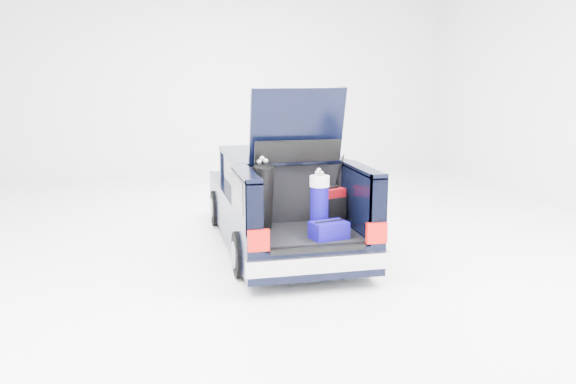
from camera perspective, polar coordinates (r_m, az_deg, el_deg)
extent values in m
plane|color=white|center=(9.57, -0.68, -4.96)|extent=(14.00, 14.00, 0.00)
cube|color=black|center=(10.06, -1.47, -1.21)|extent=(1.75, 3.00, 0.70)
cube|color=black|center=(11.59, -3.02, -0.04)|extent=(1.70, 0.30, 0.50)
cube|color=#B3B3BB|center=(11.74, -3.14, -0.24)|extent=(1.72, 0.10, 0.22)
cube|color=black|center=(9.46, -0.89, 1.81)|extent=(1.55, 1.95, 0.54)
cube|color=black|center=(9.42, -0.89, 3.55)|extent=(1.62, 2.05, 0.06)
cube|color=black|center=(8.07, 1.60, -5.50)|extent=(1.75, 1.30, 0.40)
cube|color=black|center=(8.03, 1.58, -3.92)|extent=(1.32, 1.18, 0.05)
cube|color=black|center=(7.76, -3.92, -1.45)|extent=(0.20, 1.30, 0.85)
cube|color=black|center=(8.14, 6.92, -0.89)|extent=(0.20, 1.30, 0.85)
cube|color=black|center=(7.67, -3.96, 1.72)|extent=(0.20, 1.30, 0.06)
cube|color=black|center=(8.06, 6.99, 2.13)|extent=(0.20, 1.30, 0.06)
cube|color=black|center=(8.50, 0.58, -0.31)|extent=(1.36, 0.08, 0.84)
cube|color=#B3B3BB|center=(7.44, 2.93, -6.76)|extent=(1.80, 0.12, 0.20)
cube|color=#A70C07|center=(7.20, -2.79, -4.54)|extent=(0.26, 0.07, 0.26)
cube|color=#A70C07|center=(7.59, 8.30, -3.81)|extent=(0.26, 0.07, 0.26)
cube|color=black|center=(7.42, 2.87, -5.39)|extent=(1.20, 0.06, 0.06)
cube|color=black|center=(8.19, 0.87, 6.24)|extent=(1.28, 0.33, 1.03)
cube|color=black|center=(8.22, 0.81, 7.24)|extent=(0.95, 0.17, 0.54)
cylinder|color=black|center=(10.75, -6.61, -1.49)|extent=(0.20, 0.62, 0.62)
cylinder|color=slate|center=(10.75, -6.61, -1.49)|extent=(0.23, 0.36, 0.36)
cylinder|color=black|center=(11.05, 1.87, -1.08)|extent=(0.20, 0.62, 0.62)
cylinder|color=slate|center=(11.05, 1.87, -1.08)|extent=(0.23, 0.36, 0.36)
cylinder|color=black|center=(8.07, -4.34, -5.84)|extent=(0.20, 0.62, 0.62)
cylinder|color=slate|center=(8.07, -4.34, -5.84)|extent=(0.23, 0.36, 0.36)
cylinder|color=black|center=(8.46, 6.75, -5.07)|extent=(0.20, 0.62, 0.62)
cylinder|color=slate|center=(8.46, 6.75, -5.07)|extent=(0.23, 0.36, 0.36)
cube|color=#650308|center=(8.28, 4.08, -1.44)|extent=(0.39, 0.32, 0.52)
cube|color=black|center=(8.22, 4.11, 0.43)|extent=(0.21, 0.12, 0.03)
cube|color=black|center=(8.20, 4.28, -1.95)|extent=(0.32, 0.15, 0.40)
cylinder|color=black|center=(8.08, -2.34, -0.50)|extent=(0.29, 0.40, 0.89)
cube|color=white|center=(8.19, -2.49, -0.13)|extent=(0.10, 0.03, 0.31)
sphere|color=#99999E|center=(8.01, -2.68, 2.83)|extent=(0.07, 0.07, 0.07)
sphere|color=#99999E|center=(7.97, -2.11, 2.94)|extent=(0.07, 0.07, 0.07)
cylinder|color=black|center=(7.97, 2.92, -3.50)|extent=(0.30, 0.30, 0.10)
cylinder|color=#0C0467|center=(7.89, 2.95, -1.30)|extent=(0.28, 0.28, 0.54)
cylinder|color=white|center=(7.83, 2.97, 1.02)|extent=(0.30, 0.30, 0.14)
sphere|color=#99999E|center=(7.84, 3.15, 1.76)|extent=(0.06, 0.06, 0.06)
sphere|color=#99999E|center=(7.84, 2.90, 2.06)|extent=(0.06, 0.06, 0.06)
cube|color=#0C0467|center=(7.71, 3.85, -3.58)|extent=(0.50, 0.39, 0.22)
cylinder|color=black|center=(7.68, 3.86, -2.73)|extent=(0.39, 0.11, 0.02)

